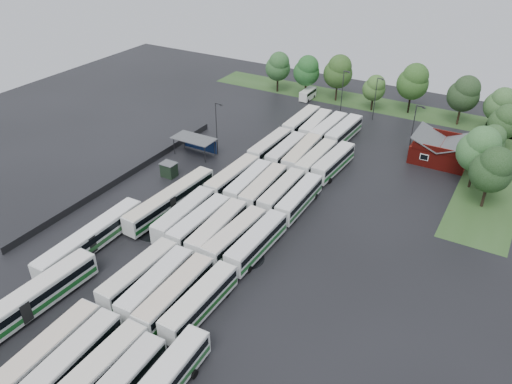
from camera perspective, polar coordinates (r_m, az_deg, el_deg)
The scene contains 57 objects.
ground at distance 73.49m, azimuth -6.08°, elevation -5.46°, with size 160.00×160.00×0.00m, color black.
brick_building at distance 99.60m, azimuth 20.30°, elevation 4.34°, with size 10.07×8.60×5.39m.
wash_shed at distance 96.09m, azimuth -6.96°, elevation 5.91°, with size 8.20×4.20×3.58m.
utility_hut at distance 89.76m, azimuth -9.92°, elevation 2.54°, with size 2.70×2.20×2.62m.
grass_strip_north at distance 124.61m, azimuth 12.45°, elevation 9.94°, with size 80.00×10.00×0.01m, color #2F5121.
grass_strip_east at distance 99.71m, azimuth 25.64°, elevation 1.93°, with size 10.00×50.00×0.01m, color #2F5121.
west_fence at distance 90.87m, azimuth -14.63°, elevation 1.81°, with size 0.10×50.00×1.20m, color #2D2D30.
bus_r0c1 at distance 59.67m, azimuth -22.39°, elevation -16.26°, with size 3.21×12.73×3.51m.
bus_r0c2 at distance 57.81m, azimuth -20.29°, elevation -17.59°, with size 3.30×12.76×3.52m.
bus_r0c3 at distance 55.87m, azimuth -17.69°, elevation -19.13°, with size 2.72×12.70×3.53m.
bus_r1c1 at distance 65.89m, azimuth -13.21°, elevation -9.12°, with size 2.82×12.54×3.48m.
bus_r1c2 at distance 63.88m, azimuth -11.30°, elevation -10.33°, with size 3.28×12.75×3.52m.
bus_r1c3 at distance 62.13m, azimuth -9.18°, elevation -11.45°, with size 3.05×12.96×3.59m.
bus_r1c4 at distance 60.88m, azimuth -6.42°, elevation -12.35°, with size 2.75×12.52×3.48m.
bus_r2c0 at distance 75.56m, azimuth -8.20°, elevation -2.65°, with size 3.11×12.96×3.59m.
bus_r2c1 at distance 73.79m, azimuth -6.43°, elevation -3.48°, with size 2.78×12.55×3.49m.
bus_r2c2 at distance 72.08m, azimuth -4.41°, elevation -4.25°, with size 3.25×12.96×3.58m.
bus_r2c3 at distance 70.60m, azimuth -2.40°, elevation -5.07°, with size 3.19×12.67×3.50m.
bus_r2c4 at distance 69.48m, azimuth 0.09°, elevation -5.70°, with size 2.86×12.76×3.54m.
bus_r3c0 at distance 84.70m, azimuth -2.68°, elevation 1.68°, with size 3.02×12.99×3.60m.
bus_r3c1 at distance 83.19m, azimuth -0.85°, elevation 1.04°, with size 3.09×12.42×3.43m.
bus_r3c2 at distance 81.71m, azimuth 0.89°, elevation 0.49°, with size 3.23×12.78×3.53m.
bus_r3c3 at distance 80.65m, azimuth 2.97°, elevation -0.05°, with size 2.85×12.41×3.44m.
bus_r3c4 at distance 79.33m, azimuth 4.97°, elevation -0.71°, with size 2.77×12.38×3.44m.
bus_r4c0 at distance 95.41m, azimuth 1.61°, elevation 5.23°, with size 2.87×12.53×3.48m.
bus_r4c1 at distance 93.78m, azimuth 3.46°, elevation 4.68°, with size 2.77×12.35×3.43m.
bus_r4c2 at distance 92.64m, azimuth 5.28°, elevation 4.31°, with size 3.37×13.07×3.61m.
bus_r4c3 at distance 91.17m, azimuth 6.90°, elevation 3.71°, with size 2.85×12.64×3.51m.
bus_r4c4 at distance 90.64m, azimuth 8.84°, elevation 3.38°, with size 3.30×12.74×3.51m.
bus_r5c0 at distance 106.35m, azimuth 5.22°, elevation 7.98°, with size 2.83×12.97×3.61m.
bus_r5c1 at distance 105.16m, azimuth 6.83°, elevation 7.56°, with size 3.19×12.47×3.44m.
bus_r5c2 at distance 103.73m, azimuth 8.30°, elevation 7.15°, with size 3.09×12.87×3.56m.
bus_r5c3 at distance 102.90m, azimuth 9.99°, elevation 6.80°, with size 3.18×12.94×3.58m.
artic_bus_west_a at distance 66.02m, azimuth -24.78°, elevation -11.50°, with size 3.48×19.31×3.57m.
artic_bus_west_b at distance 79.74m, azimuth -9.72°, elevation -0.87°, with size 3.54×18.83×3.47m.
artic_bus_west_c at distance 73.85m, azimuth -18.33°, elevation -5.06°, with size 2.92×18.66×3.45m.
minibus at distance 124.08m, azimuth 5.94°, elevation 11.09°, with size 2.15×5.60×2.44m.
tree_north_0 at distance 126.96m, azimuth 2.57°, elevation 14.18°, with size 6.19×6.19×10.25m.
tree_north_1 at distance 123.69m, azimuth 5.84°, elevation 13.66°, with size 6.33×6.33×10.48m.
tree_north_2 at distance 122.14m, azimuth 9.41°, elevation 13.46°, with size 6.84×6.84×11.34m.
tree_north_3 at distance 118.29m, azimuth 13.39°, elevation 11.53°, with size 5.16×5.16×8.55m.
tree_north_4 at distance 118.44m, azimuth 17.56°, elevation 11.98°, with size 7.02×7.02×11.63m.
tree_north_5 at distance 115.63m, azimuth 22.73°, elevation 10.36°, with size 6.68×6.68×11.07m.
tree_north_6 at distance 116.17m, azimuth 27.00°, elevation 8.62°, with size 5.23×5.23×8.67m.
tree_east_0 at distance 85.08m, azimuth 25.44°, elevation 2.37°, with size 6.49×6.49×10.75m.
tree_east_1 at distance 89.95m, azimuth 24.20°, elevation 4.51°, with size 6.90×6.90×11.43m.
tree_east_2 at distance 98.80m, azimuth 25.26°, elevation 5.37°, with size 5.17×5.17×8.56m.
tree_east_3 at distance 106.29m, azimuth 26.60°, elevation 7.24°, with size 5.91×5.91×9.78m.
tree_east_4 at distance 114.08m, azimuth 26.18°, elevation 8.99°, with size 6.14×6.14×10.17m.
lamp_post_ne at distance 96.20m, azimuth 17.55°, elevation 6.88°, with size 1.69×0.33×10.96m.
lamp_post_nw at distance 94.52m, azimuth -4.48°, elevation 7.66°, with size 1.61×0.31×10.46m.
lamp_post_back_w at distance 114.32m, azimuth 9.91°, elevation 11.45°, with size 1.57×0.31×10.20m.
lamp_post_back_e at distance 112.99m, azimuth 13.55°, elevation 10.62°, with size 1.48×0.29×9.60m.
puddle_0 at distance 62.78m, azimuth -15.39°, elevation -14.31°, with size 4.35×4.35×0.01m, color black.
puddle_2 at distance 77.28m, azimuth -11.07°, elevation -3.87°, with size 8.09×8.09×0.01m, color black.
puddle_3 at distance 69.61m, azimuth -0.99°, elevation -7.65°, with size 4.80×4.80×0.01m, color black.
puddle_4 at distance 58.29m, azimuth -7.03°, elevation -17.61°, with size 3.24×3.24×0.01m, color black.
Camera 1 is at (36.09, -46.83, 43.64)m, focal length 35.00 mm.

